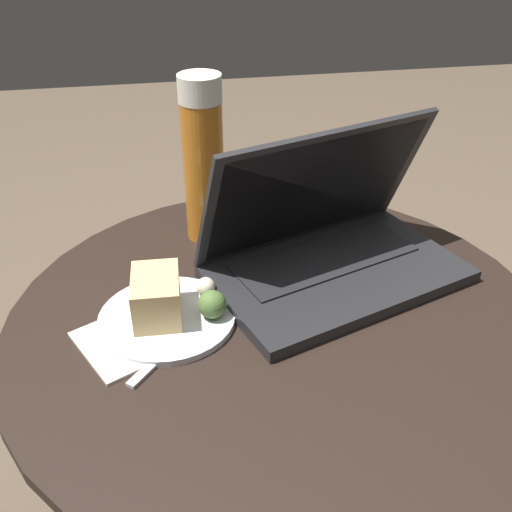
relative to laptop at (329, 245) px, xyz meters
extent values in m
cylinder|color=black|center=(-0.09, -0.09, -0.32)|extent=(0.07, 0.07, 0.52)
cylinder|color=black|center=(-0.09, -0.09, -0.05)|extent=(0.72, 0.72, 0.02)
cube|color=silver|center=(-0.27, -0.10, -0.04)|extent=(0.20, 0.18, 0.00)
cube|color=#232326|center=(0.01, -0.02, -0.04)|extent=(0.40, 0.32, 0.02)
cube|color=black|center=(0.00, 0.01, -0.03)|extent=(0.29, 0.19, 0.00)
cube|color=#232326|center=(-0.01, 0.04, 0.07)|extent=(0.36, 0.20, 0.20)
cube|color=silver|center=(-0.01, 0.04, 0.07)|extent=(0.33, 0.18, 0.18)
cylinder|color=#C6701E|center=(-0.16, 0.14, 0.06)|extent=(0.06, 0.06, 0.22)
cylinder|color=white|center=(-0.16, 0.14, 0.19)|extent=(0.06, 0.06, 0.04)
cylinder|color=silver|center=(-0.24, -0.07, -0.04)|extent=(0.18, 0.18, 0.01)
cube|color=#DBB775|center=(-0.25, -0.07, -0.01)|extent=(0.06, 0.09, 0.06)
sphere|color=#4C6B33|center=(-0.18, -0.08, -0.02)|extent=(0.04, 0.04, 0.04)
sphere|color=beige|center=(-0.18, -0.04, -0.02)|extent=(0.03, 0.03, 0.03)
cube|color=#B2B2B7|center=(-0.24, -0.14, -0.04)|extent=(0.10, 0.11, 0.00)
cube|color=#B2B2B7|center=(-0.18, -0.06, -0.04)|extent=(0.06, 0.06, 0.00)
camera|label=1|loc=(-0.24, -0.70, 0.45)|focal=42.00mm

